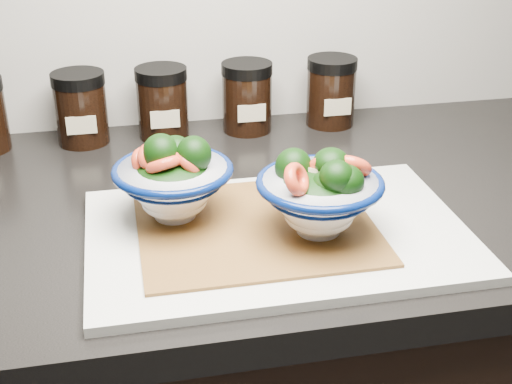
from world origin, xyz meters
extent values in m
cube|color=black|center=(0.00, 1.45, 0.88)|extent=(3.50, 0.60, 0.04)
cube|color=silver|center=(0.04, 1.33, 0.91)|extent=(0.45, 0.30, 0.01)
cube|color=#96632D|center=(0.01, 1.34, 0.91)|extent=(0.28, 0.24, 0.00)
cylinder|color=white|center=(-0.08, 1.38, 0.92)|extent=(0.05, 0.05, 0.01)
ellipsoid|color=white|center=(-0.08, 1.38, 0.94)|extent=(0.08, 0.08, 0.04)
torus|color=#04164C|center=(-0.08, 1.38, 0.98)|extent=(0.15, 0.15, 0.01)
torus|color=#04164C|center=(-0.08, 1.38, 0.96)|extent=(0.12, 0.12, 0.00)
ellipsoid|color=black|center=(-0.08, 1.38, 0.97)|extent=(0.11, 0.11, 0.05)
ellipsoid|color=black|center=(-0.07, 1.39, 0.99)|extent=(0.04, 0.04, 0.04)
cylinder|color=#477233|center=(-0.07, 1.39, 0.98)|extent=(0.02, 0.02, 0.03)
ellipsoid|color=black|center=(-0.09, 1.39, 1.00)|extent=(0.04, 0.04, 0.05)
cylinder|color=#477233|center=(-0.09, 1.39, 0.98)|extent=(0.01, 0.02, 0.03)
ellipsoid|color=black|center=(-0.09, 1.38, 0.99)|extent=(0.04, 0.04, 0.03)
cylinder|color=#477233|center=(-0.09, 1.38, 0.97)|extent=(0.02, 0.01, 0.03)
ellipsoid|color=black|center=(-0.05, 1.38, 1.00)|extent=(0.04, 0.04, 0.04)
cylinder|color=#477233|center=(-0.05, 1.38, 0.98)|extent=(0.01, 0.02, 0.03)
torus|color=#E4572A|center=(-0.09, 1.37, 0.99)|extent=(0.05, 0.05, 0.04)
torus|color=#E4572A|center=(-0.06, 1.38, 0.99)|extent=(0.05, 0.06, 0.05)
torus|color=#E4572A|center=(-0.11, 1.40, 0.98)|extent=(0.04, 0.06, 0.06)
torus|color=#E4572A|center=(-0.10, 1.39, 1.00)|extent=(0.06, 0.05, 0.05)
torus|color=#E4572A|center=(-0.08, 1.42, 0.99)|extent=(0.06, 0.06, 0.04)
cylinder|color=#CCBC8E|center=(-0.10, 1.39, 0.99)|extent=(0.02, 0.02, 0.01)
cylinder|color=white|center=(0.08, 1.31, 0.92)|extent=(0.05, 0.05, 0.01)
ellipsoid|color=white|center=(0.08, 1.31, 0.94)|extent=(0.08, 0.08, 0.04)
torus|color=#04164C|center=(0.08, 1.31, 0.98)|extent=(0.15, 0.15, 0.01)
torus|color=#04164C|center=(0.08, 1.31, 0.96)|extent=(0.12, 0.12, 0.00)
ellipsoid|color=black|center=(0.08, 1.31, 0.97)|extent=(0.11, 0.11, 0.05)
ellipsoid|color=black|center=(0.09, 1.29, 1.00)|extent=(0.04, 0.04, 0.04)
cylinder|color=#477233|center=(0.09, 1.29, 0.98)|extent=(0.01, 0.02, 0.03)
ellipsoid|color=black|center=(0.06, 1.34, 0.99)|extent=(0.04, 0.04, 0.05)
cylinder|color=#477233|center=(0.06, 1.34, 0.97)|extent=(0.02, 0.01, 0.03)
ellipsoid|color=black|center=(0.10, 1.29, 0.99)|extent=(0.04, 0.04, 0.04)
cylinder|color=#477233|center=(0.10, 1.29, 0.97)|extent=(0.02, 0.02, 0.03)
ellipsoid|color=black|center=(0.10, 1.32, 1.00)|extent=(0.04, 0.04, 0.03)
cylinder|color=#477233|center=(0.10, 1.32, 0.98)|extent=(0.02, 0.01, 0.03)
ellipsoid|color=black|center=(0.09, 1.30, 0.98)|extent=(0.05, 0.05, 0.04)
cylinder|color=#477233|center=(0.09, 1.30, 0.96)|extent=(0.02, 0.01, 0.03)
torus|color=#E4572A|center=(0.09, 1.33, 1.00)|extent=(0.06, 0.05, 0.05)
torus|color=#E4572A|center=(0.12, 1.31, 1.00)|extent=(0.05, 0.05, 0.05)
torus|color=#E4572A|center=(0.05, 1.29, 1.00)|extent=(0.05, 0.05, 0.05)
cylinder|color=#CCBC8E|center=(0.08, 1.32, 0.99)|extent=(0.02, 0.02, 0.01)
cylinder|color=#CCBC8E|center=(0.06, 1.32, 0.99)|extent=(0.02, 0.02, 0.01)
cylinder|color=black|center=(-0.19, 1.69, 0.95)|extent=(0.08, 0.08, 0.09)
cylinder|color=black|center=(-0.19, 1.69, 1.00)|extent=(0.08, 0.08, 0.02)
cube|color=#C6B793|center=(-0.19, 1.65, 0.94)|extent=(0.04, 0.00, 0.03)
cylinder|color=black|center=(-0.07, 1.69, 0.95)|extent=(0.08, 0.08, 0.09)
cylinder|color=black|center=(-0.07, 1.69, 1.00)|extent=(0.08, 0.08, 0.02)
cube|color=#C6B793|center=(-0.07, 1.65, 0.94)|extent=(0.05, 0.00, 0.03)
cylinder|color=black|center=(0.07, 1.69, 0.95)|extent=(0.08, 0.08, 0.09)
cylinder|color=black|center=(0.07, 1.69, 1.00)|extent=(0.08, 0.08, 0.02)
cube|color=#C6B793|center=(0.07, 1.65, 0.94)|extent=(0.04, 0.00, 0.03)
cylinder|color=black|center=(0.21, 1.69, 0.95)|extent=(0.08, 0.08, 0.09)
cylinder|color=black|center=(0.21, 1.69, 1.00)|extent=(0.08, 0.08, 0.02)
cube|color=#C6B793|center=(0.21, 1.65, 0.94)|extent=(0.04, 0.00, 0.03)
camera|label=1|loc=(-0.14, 0.61, 1.33)|focal=50.00mm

